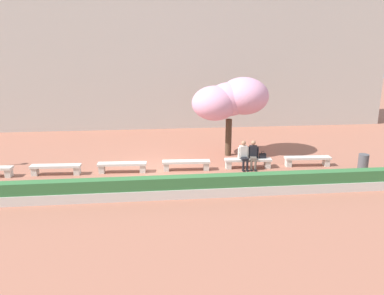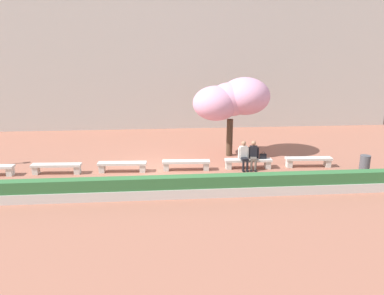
% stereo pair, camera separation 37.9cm
% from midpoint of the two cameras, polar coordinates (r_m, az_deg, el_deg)
% --- Properties ---
extents(ground_plane, '(100.00, 100.00, 0.00)m').
position_cam_midpoint_polar(ground_plane, '(16.83, -5.08, -3.60)').
color(ground_plane, '#9E604C').
extents(building_facade, '(32.63, 4.00, 10.54)m').
position_cam_midpoint_polar(building_facade, '(27.11, -5.41, 14.70)').
color(building_facade, '#B7B2A8').
rests_on(building_facade, ground).
extents(stone_bench_near_west, '(2.16, 0.54, 0.45)m').
position_cam_midpoint_polar(stone_bench_near_west, '(17.29, -19.37, -2.82)').
color(stone_bench_near_west, beige).
rests_on(stone_bench_near_west, ground).
extents(stone_bench_center, '(2.16, 0.54, 0.45)m').
position_cam_midpoint_polar(stone_bench_center, '(16.80, -9.95, -2.68)').
color(stone_bench_center, beige).
rests_on(stone_bench_center, ground).
extents(stone_bench_near_east, '(2.16, 0.54, 0.45)m').
position_cam_midpoint_polar(stone_bench_near_east, '(16.79, -0.26, -2.47)').
color(stone_bench_near_east, beige).
rests_on(stone_bench_near_east, ground).
extents(stone_bench_east_end, '(2.16, 0.54, 0.45)m').
position_cam_midpoint_polar(stone_bench_east_end, '(17.25, 9.18, -2.19)').
color(stone_bench_east_end, beige).
rests_on(stone_bench_east_end, ground).
extents(stone_bench_far_east, '(2.16, 0.54, 0.45)m').
position_cam_midpoint_polar(stone_bench_far_east, '(18.15, 17.90, -1.88)').
color(stone_bench_far_east, beige).
rests_on(stone_bench_far_east, ground).
extents(person_seated_left, '(0.51, 0.69, 1.29)m').
position_cam_midpoint_polar(person_seated_left, '(17.04, 8.55, -1.02)').
color(person_seated_left, black).
rests_on(person_seated_left, ground).
extents(person_seated_right, '(0.50, 0.72, 1.29)m').
position_cam_midpoint_polar(person_seated_right, '(17.15, 9.96, -0.98)').
color(person_seated_right, black).
rests_on(person_seated_right, ground).
extents(handbag, '(0.30, 0.15, 0.34)m').
position_cam_midpoint_polar(handbag, '(17.36, 11.37, -1.27)').
color(handbag, black).
rests_on(handbag, stone_bench_east_end).
extents(cherry_tree_main, '(3.86, 2.68, 3.95)m').
position_cam_midpoint_polar(cherry_tree_main, '(18.76, 6.74, 7.30)').
color(cherry_tree_main, '#473323').
rests_on(cherry_tree_main, ground).
extents(planter_hedge_foreground, '(21.24, 0.50, 0.80)m').
position_cam_midpoint_polar(planter_hedge_foreground, '(13.78, -5.09, -6.14)').
color(planter_hedge_foreground, beige).
rests_on(planter_hedge_foreground, ground).
extents(trash_bin, '(0.44, 0.44, 0.78)m').
position_cam_midpoint_polar(trash_bin, '(18.23, 25.37, -2.28)').
color(trash_bin, '#4C4C51').
rests_on(trash_bin, ground).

